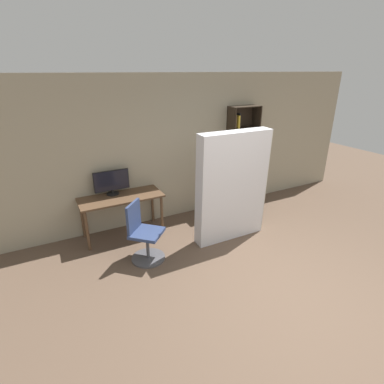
# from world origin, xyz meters

# --- Properties ---
(ground_plane) EXTENTS (16.00, 16.00, 0.00)m
(ground_plane) POSITION_xyz_m (0.00, 0.00, 0.00)
(ground_plane) COLOR brown
(wall_back) EXTENTS (8.00, 0.06, 2.70)m
(wall_back) POSITION_xyz_m (0.00, 3.05, 1.35)
(wall_back) COLOR tan
(wall_back) RESTS_ON ground
(desk) EXTENTS (1.40, 0.59, 0.73)m
(desk) POSITION_xyz_m (-1.48, 2.73, 0.64)
(desk) COLOR brown
(desk) RESTS_ON ground
(monitor) EXTENTS (0.60, 0.22, 0.43)m
(monitor) POSITION_xyz_m (-1.57, 2.90, 0.96)
(monitor) COLOR black
(monitor) RESTS_ON desk
(office_chair) EXTENTS (0.62, 0.62, 0.93)m
(office_chair) POSITION_xyz_m (-1.39, 1.85, 0.38)
(office_chair) COLOR #4C4C51
(office_chair) RESTS_ON ground
(bookshelf) EXTENTS (0.63, 0.30, 2.08)m
(bookshelf) POSITION_xyz_m (1.07, 2.90, 1.02)
(bookshelf) COLOR #2D2319
(bookshelf) RESTS_ON ground
(mattress_near) EXTENTS (1.27, 0.30, 1.87)m
(mattress_near) POSITION_xyz_m (0.16, 1.78, 0.94)
(mattress_near) COLOR silver
(mattress_near) RESTS_ON ground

